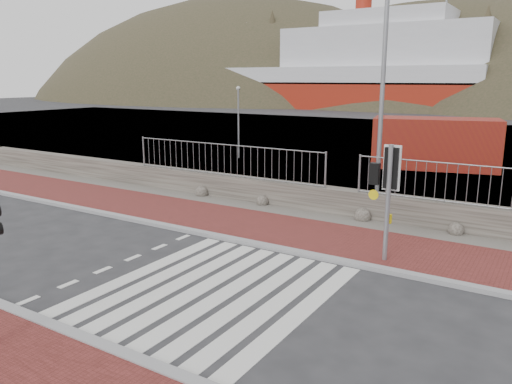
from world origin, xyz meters
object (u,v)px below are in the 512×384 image
Objects in this scene: traffic_signal_far at (388,178)px; shipping_container at (435,143)px; ferry at (344,73)px; streetlight at (388,69)px.

traffic_signal_far is 15.05m from shipping_container.
traffic_signal_far is at bearing -95.65° from shipping_container.
streetlight is (25.70, -59.82, -0.51)m from ferry.
shipping_container is at bearing -63.05° from ferry.
streetlight is 11.03m from shipping_container.
shipping_container is (-2.13, 14.87, -0.89)m from traffic_signal_far.
ferry is 69.88m from traffic_signal_far.
streetlight is (-1.55, 4.45, 2.69)m from traffic_signal_far.
ferry is at bearing 103.16° from shipping_container.
streetlight is at bearing -69.22° from traffic_signal_far.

